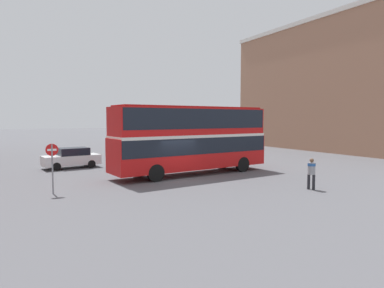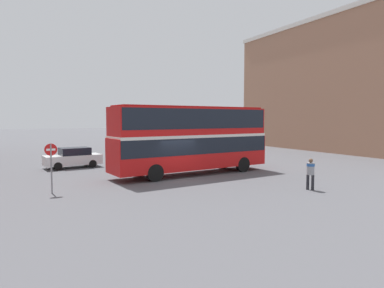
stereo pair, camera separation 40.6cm
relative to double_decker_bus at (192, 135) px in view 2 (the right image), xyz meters
name	(u,v)px [view 2 (the right image)]	position (x,y,z in m)	size (l,w,h in m)	color
ground_plane	(177,179)	(-1.72, -1.31, -2.70)	(240.00, 240.00, 0.00)	#5B5B60
building_row_right	(360,84)	(25.24, 5.95, 5.16)	(10.01, 32.84, 15.69)	#9E7056
double_decker_bus	(192,135)	(0.00, 0.00, 0.00)	(11.64, 3.64, 4.69)	red
pedestrian_foreground	(311,171)	(3.30, -7.59, -1.65)	(0.58, 0.58, 1.71)	#232328
parked_car_kerb_near	(73,158)	(-6.86, 7.14, -1.91)	(4.40, 2.28, 1.59)	silver
parked_car_kerb_far	(183,146)	(5.88, 13.60, -1.89)	(4.68, 2.64, 1.57)	silver
no_entry_sign	(51,160)	(-9.24, -2.10, -0.97)	(0.62, 0.08, 2.59)	gray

